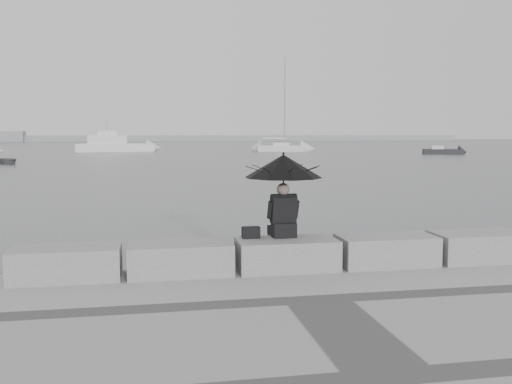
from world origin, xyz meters
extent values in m
plane|color=#444649|center=(0.00, 0.00, 0.00)|extent=(360.00, 360.00, 0.00)
cube|color=slate|center=(-3.40, -0.45, 0.75)|extent=(1.60, 0.80, 0.50)
cube|color=slate|center=(-1.70, -0.45, 0.75)|extent=(1.60, 0.80, 0.50)
cube|color=slate|center=(0.00, -0.45, 0.75)|extent=(1.60, 0.80, 0.50)
cube|color=slate|center=(1.70, -0.45, 0.75)|extent=(1.60, 0.80, 0.50)
cube|color=slate|center=(3.40, -0.45, 0.75)|extent=(1.60, 0.80, 0.50)
sphere|color=#726056|center=(-0.01, -0.21, 1.78)|extent=(0.21, 0.21, 0.21)
cylinder|color=black|center=(-0.01, -0.22, 1.85)|extent=(0.02, 0.02, 1.00)
cone|color=black|center=(-0.01, -0.22, 2.16)|extent=(1.27, 1.27, 0.38)
sphere|color=black|center=(-0.01, -0.22, 2.37)|extent=(0.04, 0.04, 0.04)
cube|color=black|center=(-0.55, -0.25, 1.09)|extent=(0.29, 0.16, 0.18)
cube|color=gray|center=(0.00, 155.00, 0.80)|extent=(180.00, 6.00, 1.60)
cube|color=silver|center=(15.63, 67.07, 0.35)|extent=(6.81, 4.05, 0.90)
cube|color=silver|center=(15.63, 67.07, 0.95)|extent=(2.59, 2.15, 0.50)
cylinder|color=gray|center=(15.63, 67.07, 6.80)|extent=(0.16, 0.16, 12.00)
cylinder|color=gray|center=(15.63, 67.07, 1.60)|extent=(3.49, 1.08, 0.10)
cube|color=silver|center=(-6.76, 69.80, 0.50)|extent=(10.41, 3.80, 1.20)
cube|color=silver|center=(-6.76, 69.80, 1.60)|extent=(5.28, 2.70, 1.20)
cube|color=silver|center=(-6.76, 69.80, 2.50)|extent=(2.69, 1.85, 0.60)
cylinder|color=gray|center=(-6.76, 69.80, 3.60)|extent=(0.08, 0.08, 1.60)
cube|color=black|center=(32.67, 54.41, 0.25)|extent=(4.89, 3.01, 0.70)
cube|color=silver|center=(32.67, 54.41, 0.75)|extent=(1.70, 1.59, 0.50)
imported|color=gray|center=(-14.16, 42.10, 0.29)|extent=(3.66, 3.19, 0.58)
camera|label=1|loc=(-2.13, -9.21, 2.72)|focal=40.00mm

